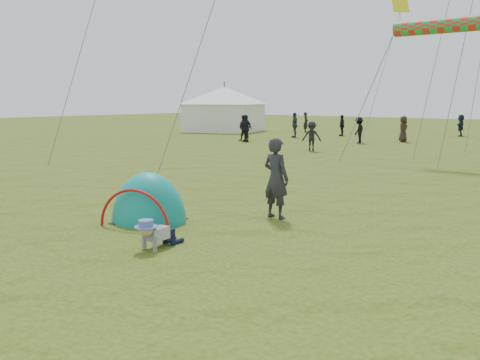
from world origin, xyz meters
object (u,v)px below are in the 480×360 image
Objects in this scene: crawling_toddler at (155,233)px; standing_adult at (276,178)px; event_marquee at (224,107)px; popup_tent at (149,221)px.

crawling_toddler is 0.41× the size of standing_adult.
event_marquee is (-22.89, 28.23, 1.74)m from crawling_toddler.
crawling_toddler is at bearing 90.47° from standing_adult.
event_marquee reaches higher than popup_tent.
popup_tent is at bearing 50.73° from standing_adult.
crawling_toddler is at bearing -70.45° from event_marquee.
standing_adult reaches higher than popup_tent.
standing_adult is 0.32× the size of event_marquee.
popup_tent is 1.20× the size of standing_adult.
crawling_toddler is 0.13× the size of event_marquee.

